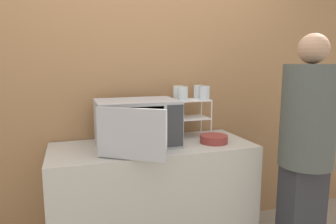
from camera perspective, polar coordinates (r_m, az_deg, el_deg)
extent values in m
cube|color=#9E7047|center=(2.49, -5.14, 5.05)|extent=(8.00, 0.06, 2.60)
cube|color=#B7B2A8|center=(2.38, -2.81, -16.57)|extent=(1.48, 0.62, 0.89)
cube|color=#ADADB2|center=(2.19, -5.97, -2.03)|extent=(0.58, 0.40, 0.33)
cube|color=#B7B2A8|center=(1.99, -6.52, -3.18)|extent=(0.42, 0.01, 0.29)
cube|color=#333338|center=(2.06, 1.42, -2.69)|extent=(0.11, 0.01, 0.29)
cube|color=#ADADB2|center=(1.85, -7.05, -4.18)|extent=(0.39, 0.28, 0.32)
cylinder|color=white|center=(2.31, 2.19, -1.72)|extent=(0.01, 0.01, 0.31)
cylinder|color=white|center=(2.42, 8.28, -1.32)|extent=(0.01, 0.01, 0.31)
cylinder|color=white|center=(2.49, 0.62, -0.93)|extent=(0.01, 0.01, 0.31)
cylinder|color=white|center=(2.60, 6.36, -0.59)|extent=(0.01, 0.01, 0.31)
cube|color=white|center=(2.45, 4.40, -1.13)|extent=(0.27, 0.20, 0.01)
cube|color=white|center=(2.43, 4.44, 2.30)|extent=(0.27, 0.20, 0.01)
cylinder|color=silver|center=(2.34, 2.79, 3.56)|extent=(0.08, 0.08, 0.11)
cylinder|color=silver|center=(2.51, 5.84, 3.89)|extent=(0.08, 0.08, 0.11)
cylinder|color=silver|center=(2.42, 6.99, 3.68)|extent=(0.08, 0.08, 0.11)
cylinder|color=silver|center=(2.44, 1.95, 3.78)|extent=(0.08, 0.08, 0.11)
cylinder|color=maroon|center=(2.30, 8.70, -5.72)|extent=(0.12, 0.12, 0.01)
cylinder|color=maroon|center=(2.29, 8.71, -5.11)|extent=(0.21, 0.21, 0.06)
cube|color=#2D2D33|center=(2.49, 23.96, -17.67)|extent=(0.29, 0.18, 0.77)
cylinder|color=#474C47|center=(2.27, 25.16, -0.68)|extent=(0.37, 0.37, 0.70)
sphere|color=tan|center=(2.24, 25.95, 10.80)|extent=(0.20, 0.20, 0.20)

